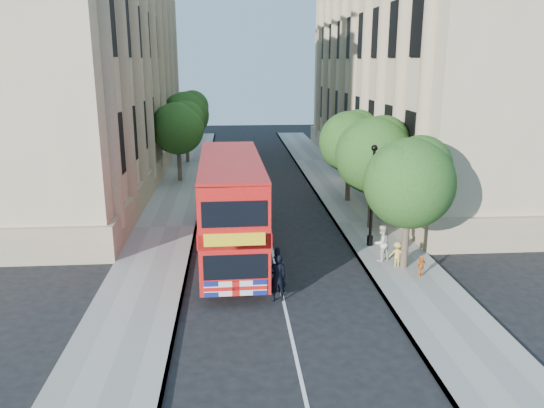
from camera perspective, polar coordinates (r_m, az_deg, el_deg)
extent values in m
plane|color=black|center=(21.26, 1.27, -10.51)|extent=(120.00, 120.00, 0.00)
cube|color=gray|center=(31.43, 9.94, -2.01)|extent=(3.50, 80.00, 0.12)
cube|color=gray|center=(30.71, -11.36, -2.49)|extent=(3.50, 80.00, 0.12)
cube|color=tan|center=(45.86, 16.16, 14.30)|extent=(12.00, 38.00, 18.00)
cube|color=tan|center=(44.68, -20.45, 13.95)|extent=(12.00, 38.00, 18.00)
cylinder|color=#473828|center=(24.65, 14.15, -3.73)|extent=(0.32, 0.32, 2.86)
sphere|color=#204517|center=(23.95, 14.55, 2.17)|extent=(4.00, 4.00, 4.00)
sphere|color=#204517|center=(24.39, 15.69, 3.88)|extent=(2.80, 2.80, 2.80)
sphere|color=#204517|center=(23.41, 13.70, 3.24)|extent=(2.60, 2.60, 2.60)
cylinder|color=#473828|center=(30.12, 10.62, 0.04)|extent=(0.32, 0.32, 2.99)
sphere|color=#204517|center=(29.54, 10.87, 5.14)|extent=(4.20, 4.20, 4.20)
sphere|color=#204517|center=(29.98, 11.85, 6.55)|extent=(2.94, 2.94, 2.94)
sphere|color=#204517|center=(29.04, 10.12, 6.10)|extent=(2.73, 2.73, 2.73)
cylinder|color=#473828|center=(35.79, 8.18, 2.47)|extent=(0.32, 0.32, 2.90)
sphere|color=#204517|center=(35.31, 8.34, 6.65)|extent=(4.00, 4.00, 4.00)
sphere|color=#204517|center=(35.74, 9.19, 7.79)|extent=(2.80, 2.80, 2.80)
sphere|color=#204517|center=(34.84, 7.67, 7.44)|extent=(2.60, 2.60, 2.60)
cylinder|color=#473828|center=(41.99, -9.93, 4.33)|extent=(0.32, 0.32, 2.99)
sphere|color=#204517|center=(41.57, -10.10, 8.01)|extent=(4.00, 4.00, 4.00)
sphere|color=#204517|center=(41.84, -9.26, 9.03)|extent=(2.80, 2.80, 2.80)
sphere|color=#204517|center=(41.27, -10.87, 8.68)|extent=(2.60, 2.60, 2.60)
cylinder|color=#473828|center=(49.83, -9.10, 6.14)|extent=(0.32, 0.32, 3.17)
sphere|color=#204517|center=(49.47, -9.24, 9.44)|extent=(4.20, 4.20, 4.20)
sphere|color=#204517|center=(49.76, -8.54, 10.33)|extent=(2.94, 2.94, 2.94)
sphere|color=#204517|center=(49.16, -9.89, 10.05)|extent=(2.73, 2.73, 2.73)
cylinder|color=black|center=(27.47, 10.48, -3.88)|extent=(0.30, 0.30, 0.50)
cylinder|color=black|center=(26.83, 10.70, 0.66)|extent=(0.14, 0.14, 5.00)
sphere|color=black|center=(26.33, 10.97, 5.94)|extent=(0.32, 0.32, 0.32)
cube|color=red|center=(24.79, -4.40, -0.23)|extent=(2.96, 10.45, 4.32)
cube|color=black|center=(25.06, -4.36, -2.34)|extent=(3.01, 9.80, 0.98)
cube|color=black|center=(24.51, -4.46, 2.30)|extent=(3.01, 9.80, 0.98)
cube|color=yellow|center=(19.78, -4.04, -3.82)|extent=(2.30, 0.13, 0.49)
cylinder|color=black|center=(22.02, -7.30, -8.14)|extent=(0.33, 1.10, 1.09)
cylinder|color=black|center=(22.07, -0.81, -7.95)|extent=(0.33, 1.10, 1.09)
cylinder|color=black|center=(28.70, -6.96, -2.54)|extent=(0.33, 1.10, 1.09)
cylinder|color=black|center=(28.74, -2.03, -2.41)|extent=(0.33, 1.10, 1.09)
cube|color=black|center=(29.33, -4.03, -0.36)|extent=(2.07, 1.87, 2.16)
cube|color=black|center=(28.42, -4.04, -0.33)|extent=(1.85, 0.12, 0.72)
cube|color=black|center=(31.46, -4.03, 1.10)|extent=(2.09, 3.31, 2.57)
cube|color=black|center=(31.19, -3.99, -1.38)|extent=(1.90, 4.95, 0.26)
cylinder|color=black|center=(29.53, -5.79, -2.27)|extent=(0.23, 0.82, 0.82)
cylinder|color=black|center=(29.51, -2.20, -2.21)|extent=(0.23, 0.82, 0.82)
cylinder|color=black|center=(32.78, -5.60, -0.50)|extent=(0.23, 0.82, 0.82)
cylinder|color=black|center=(32.77, -2.37, -0.45)|extent=(0.23, 0.82, 0.82)
imported|color=black|center=(20.98, 0.58, -7.92)|extent=(0.77, 0.55, 1.97)
imported|color=silver|center=(25.35, 11.70, -4.12)|extent=(1.05, 0.98, 1.72)
imported|color=orange|center=(24.04, 15.74, -6.41)|extent=(0.61, 0.50, 0.98)
imported|color=gold|center=(24.91, 13.32, -5.26)|extent=(0.83, 0.61, 1.15)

